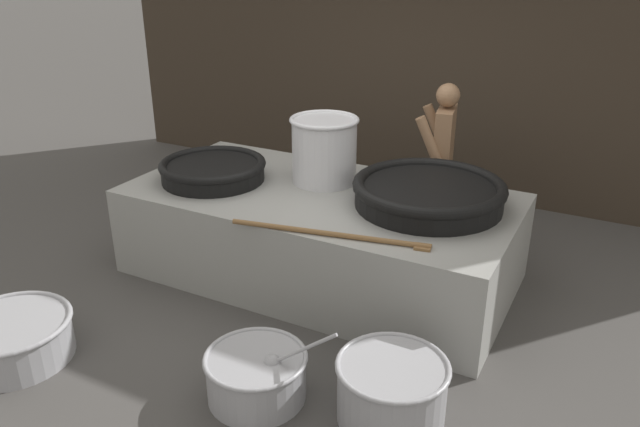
# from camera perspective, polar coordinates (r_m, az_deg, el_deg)

# --- Properties ---
(ground_plane) EXTENTS (60.00, 60.00, 0.00)m
(ground_plane) POSITION_cam_1_polar(r_m,az_deg,el_deg) (5.80, 0.00, -5.43)
(ground_plane) COLOR #474442
(back_wall) EXTENTS (8.32, 0.24, 4.34)m
(back_wall) POSITION_cam_1_polar(r_m,az_deg,el_deg) (7.51, 9.86, 18.33)
(back_wall) COLOR #382D23
(back_wall) RESTS_ON ground_plane
(hearth_platform) EXTENTS (3.38, 1.70, 0.80)m
(hearth_platform) POSITION_cam_1_polar(r_m,az_deg,el_deg) (5.61, 0.00, -1.87)
(hearth_platform) COLOR gray
(hearth_platform) RESTS_ON ground_plane
(giant_wok_near) EXTENTS (0.97, 0.97, 0.19)m
(giant_wok_near) POSITION_cam_1_polar(r_m,az_deg,el_deg) (5.80, -9.77, 3.99)
(giant_wok_near) COLOR black
(giant_wok_near) RESTS_ON hearth_platform
(giant_wok_far) EXTENTS (1.26, 1.26, 0.23)m
(giant_wok_far) POSITION_cam_1_polar(r_m,az_deg,el_deg) (5.21, 9.91, 1.92)
(giant_wok_far) COLOR black
(giant_wok_far) RESTS_ON hearth_platform
(stock_pot) EXTENTS (0.62, 0.62, 0.60)m
(stock_pot) POSITION_cam_1_polar(r_m,az_deg,el_deg) (5.62, 0.39, 5.94)
(stock_pot) COLOR silver
(stock_pot) RESTS_ON hearth_platform
(stirring_paddle) EXTENTS (1.52, 0.36, 0.04)m
(stirring_paddle) POSITION_cam_1_polar(r_m,az_deg,el_deg) (4.63, 1.48, -1.95)
(stirring_paddle) COLOR brown
(stirring_paddle) RESTS_ON hearth_platform
(cook) EXTENTS (0.43, 0.63, 1.61)m
(cook) POSITION_cam_1_polar(r_m,az_deg,el_deg) (6.20, 11.08, 4.90)
(cook) COLOR #8C6647
(cook) RESTS_ON ground_plane
(prep_bowl_vegetables) EXTENTS (0.89, 0.69, 0.61)m
(prep_bowl_vegetables) POSITION_cam_1_polar(r_m,az_deg,el_deg) (4.29, -5.83, -14.37)
(prep_bowl_vegetables) COLOR #9E9EA3
(prep_bowl_vegetables) RESTS_ON ground_plane
(prep_bowl_meat) EXTENTS (0.87, 0.87, 0.32)m
(prep_bowl_meat) POSITION_cam_1_polar(r_m,az_deg,el_deg) (5.13, -26.29, -10.10)
(prep_bowl_meat) COLOR #9E9EA3
(prep_bowl_meat) RESTS_ON ground_plane
(prep_bowl_extra) EXTENTS (0.72, 0.72, 0.42)m
(prep_bowl_extra) POSITION_cam_1_polar(r_m,az_deg,el_deg) (4.10, 6.57, -15.61)
(prep_bowl_extra) COLOR #9E9EA3
(prep_bowl_extra) RESTS_ON ground_plane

